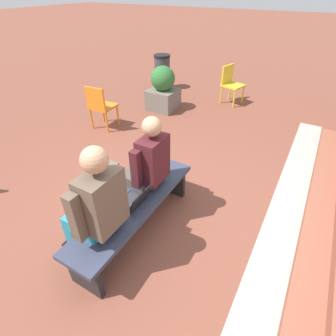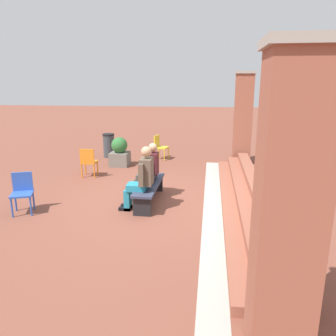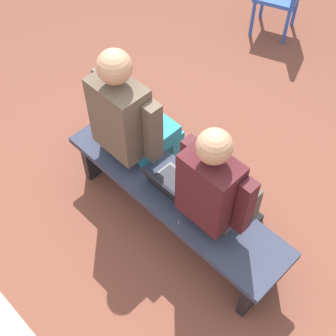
# 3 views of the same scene
# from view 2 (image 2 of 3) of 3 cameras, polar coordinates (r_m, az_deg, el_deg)

# --- Properties ---
(ground_plane) EXTENTS (60.00, 60.00, 0.00)m
(ground_plane) POSITION_cam_2_polar(r_m,az_deg,el_deg) (7.56, -1.72, -5.87)
(ground_plane) COLOR brown
(concrete_strip) EXTENTS (8.02, 0.40, 0.01)m
(concrete_strip) POSITION_cam_2_polar(r_m,az_deg,el_deg) (7.42, 7.77, -6.39)
(concrete_strip) COLOR #A8A399
(concrete_strip) RESTS_ON ground
(brick_steps) EXTENTS (7.22, 0.90, 0.45)m
(brick_steps) POSITION_cam_2_polar(r_m,az_deg,el_deg) (7.41, 13.65, -5.30)
(brick_steps) COLOR #93513D
(brick_steps) RESTS_ON ground
(brick_pillar_left_of_steps) EXTENTS (0.64, 0.64, 3.00)m
(brick_pillar_left_of_steps) POSITION_cam_2_polar(r_m,az_deg,el_deg) (11.15, 12.90, 8.46)
(brick_pillar_left_of_steps) COLOR #93513D
(brick_pillar_left_of_steps) RESTS_ON ground
(brick_pillar_right_of_steps) EXTENTS (0.64, 0.64, 3.00)m
(brick_pillar_right_of_steps) POSITION_cam_2_polar(r_m,az_deg,el_deg) (3.12, 20.13, -7.79)
(brick_pillar_right_of_steps) COLOR #93513D
(brick_pillar_right_of_steps) RESTS_ON ground
(bench) EXTENTS (1.80, 0.44, 0.45)m
(bench) POSITION_cam_2_polar(r_m,az_deg,el_deg) (7.42, -3.29, -3.39)
(bench) COLOR #33384C
(bench) RESTS_ON ground
(person_student) EXTENTS (0.52, 0.66, 1.31)m
(person_student) POSITION_cam_2_polar(r_m,az_deg,el_deg) (7.64, -3.37, -0.13)
(person_student) COLOR #4C473D
(person_student) RESTS_ON ground
(person_adult) EXTENTS (0.57, 0.72, 1.39)m
(person_adult) POSITION_cam_2_polar(r_m,az_deg,el_deg) (6.88, -4.63, -1.55)
(person_adult) COLOR teal
(person_adult) RESTS_ON ground
(laptop) EXTENTS (0.32, 0.29, 0.21)m
(laptop) POSITION_cam_2_polar(r_m,az_deg,el_deg) (7.35, -3.25, -2.38)
(laptop) COLOR black
(laptop) RESTS_ON bench
(plastic_chair_mid_courtyard) EXTENTS (0.54, 0.54, 0.84)m
(plastic_chair_mid_courtyard) POSITION_cam_2_polar(r_m,az_deg,el_deg) (7.47, -24.04, -3.55)
(plastic_chair_mid_courtyard) COLOR #2D56B7
(plastic_chair_mid_courtyard) RESTS_ON ground
(plastic_chair_near_bench_left) EXTENTS (0.51, 0.51, 0.84)m
(plastic_chair_near_bench_left) POSITION_cam_2_polar(r_m,az_deg,el_deg) (11.61, -1.48, 3.91)
(plastic_chair_near_bench_left) COLOR gold
(plastic_chair_near_bench_left) RESTS_ON ground
(plastic_chair_far_left) EXTENTS (0.45, 0.45, 0.84)m
(plastic_chair_far_left) POSITION_cam_2_polar(r_m,az_deg,el_deg) (9.64, -13.69, 1.24)
(plastic_chair_far_left) COLOR orange
(plastic_chair_far_left) RESTS_ON ground
(planter) EXTENTS (0.60, 0.60, 0.94)m
(planter) POSITION_cam_2_polar(r_m,az_deg,el_deg) (10.79, -8.42, 2.68)
(planter) COLOR #6B665B
(planter) RESTS_ON ground
(litter_bin) EXTENTS (0.42, 0.42, 0.86)m
(litter_bin) POSITION_cam_2_polar(r_m,az_deg,el_deg) (12.11, -10.26, 3.90)
(litter_bin) COLOR #383D42
(litter_bin) RESTS_ON ground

